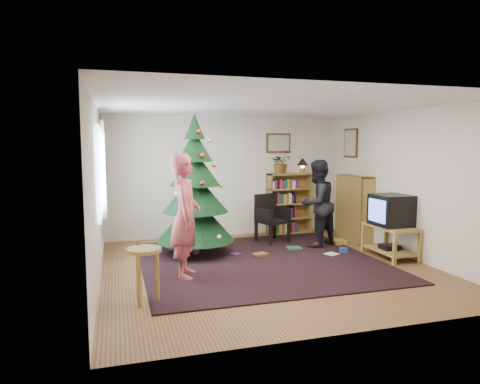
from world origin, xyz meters
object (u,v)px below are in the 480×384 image
object	(u,v)px
stool	(145,261)
christmas_tree	(195,197)
bookshelf_right	(354,207)
person_by_chair	(317,204)
person_standing	(185,216)
bookshelf_back	(289,203)
picture_back	(278,143)
tv_stand	(390,238)
potted_plant	(281,162)
crt_tv	(391,210)
table_lamp	(303,163)
picture_right	(351,143)
armchair	(271,216)

from	to	relation	value
stool	christmas_tree	bearing A→B (deg)	64.40
bookshelf_right	person_by_chair	bearing A→B (deg)	108.07
christmas_tree	person_standing	bearing A→B (deg)	-107.00
bookshelf_back	bookshelf_right	world-z (taller)	same
picture_back	person_by_chair	distance (m)	1.87
tv_stand	potted_plant	distance (m)	2.87
stool	person_standing	distance (m)	1.17
bookshelf_right	crt_tv	world-z (taller)	bookshelf_right
picture_back	crt_tv	world-z (taller)	picture_back
bookshelf_back	person_standing	size ratio (longest dim) A/B	0.73
potted_plant	table_lamp	world-z (taller)	potted_plant
picture_right	potted_plant	world-z (taller)	picture_right
person_standing	potted_plant	world-z (taller)	person_standing
christmas_tree	table_lamp	xyz separation A→B (m)	(2.59, 1.30, 0.51)
bookshelf_right	tv_stand	distance (m)	1.41
picture_right	stool	xyz separation A→B (m)	(-4.41, -2.80, -1.42)
tv_stand	person_standing	bearing A→B (deg)	-178.13
picture_back	bookshelf_right	world-z (taller)	picture_back
bookshelf_right	armchair	world-z (taller)	bookshelf_right
picture_back	person_standing	bearing A→B (deg)	-133.00
armchair	person_by_chair	world-z (taller)	person_by_chair
bookshelf_back	table_lamp	distance (m)	0.91
picture_back	armchair	xyz separation A→B (m)	(-0.47, -0.81, -1.44)
person_by_chair	table_lamp	distance (m)	1.54
picture_back	christmas_tree	bearing A→B (deg)	-145.52
person_standing	table_lamp	bearing A→B (deg)	-37.21
crt_tv	table_lamp	size ratio (longest dim) A/B	1.79
armchair	table_lamp	distance (m)	1.57
picture_back	crt_tv	size ratio (longest dim) A/B	0.91
tv_stand	armchair	size ratio (longest dim) A/B	1.02
bookshelf_right	tv_stand	size ratio (longest dim) A/B	1.35
stool	potted_plant	xyz separation A→B (m)	(3.10, 3.39, 1.02)
stool	person_standing	bearing A→B (deg)	54.67
bookshelf_right	crt_tv	distance (m)	1.37
armchair	christmas_tree	bearing A→B (deg)	-176.40
bookshelf_back	potted_plant	distance (m)	0.90
crt_tv	potted_plant	distance (m)	2.70
table_lamp	stool	bearing A→B (deg)	-136.69
bookshelf_right	person_standing	size ratio (longest dim) A/B	0.73
armchair	table_lamp	world-z (taller)	table_lamp
crt_tv	picture_right	bearing A→B (deg)	81.78
stool	picture_back	bearing A→B (deg)	48.80
crt_tv	person_by_chair	distance (m)	1.35
tv_stand	person_standing	xyz separation A→B (m)	(-3.52, -0.11, 0.57)
armchair	stool	distance (m)	3.77
bookshelf_back	stool	size ratio (longest dim) A/B	1.91
bookshelf_right	table_lamp	bearing A→B (deg)	33.73
person_by_chair	potted_plant	distance (m)	1.53
armchair	stool	xyz separation A→B (m)	(-2.62, -2.71, 0.02)
bookshelf_right	person_standing	distance (m)	3.93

